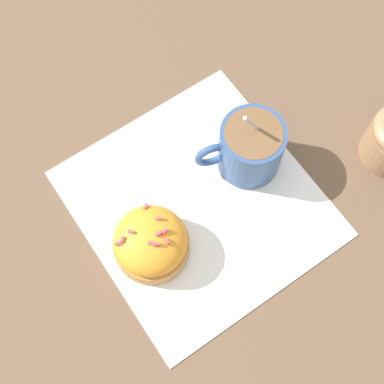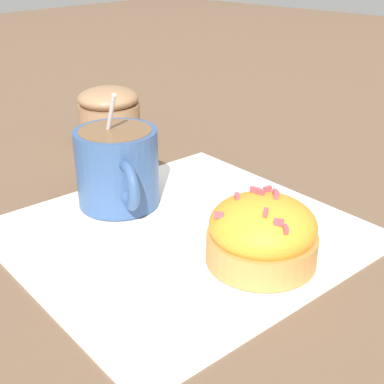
% 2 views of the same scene
% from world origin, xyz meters
% --- Properties ---
extents(ground_plane, '(3.00, 3.00, 0.00)m').
position_xyz_m(ground_plane, '(0.00, 0.00, 0.00)').
color(ground_plane, brown).
extents(paper_napkin, '(0.30, 0.31, 0.00)m').
position_xyz_m(paper_napkin, '(0.00, 0.00, 0.00)').
color(paper_napkin, white).
rests_on(paper_napkin, ground_plane).
extents(coffee_cup, '(0.10, 0.08, 0.11)m').
position_xyz_m(coffee_cup, '(-0.08, -0.01, 0.04)').
color(coffee_cup, '#335184').
rests_on(coffee_cup, paper_napkin).
extents(frosted_pastry, '(0.09, 0.09, 0.06)m').
position_xyz_m(frosted_pastry, '(0.08, 0.01, 0.03)').
color(frosted_pastry, '#C18442').
rests_on(frosted_pastry, paper_napkin).
extents(sugar_bowl, '(0.08, 0.08, 0.07)m').
position_xyz_m(sugar_bowl, '(-0.22, 0.11, 0.04)').
color(sugar_bowl, '#99704C').
rests_on(sugar_bowl, ground_plane).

